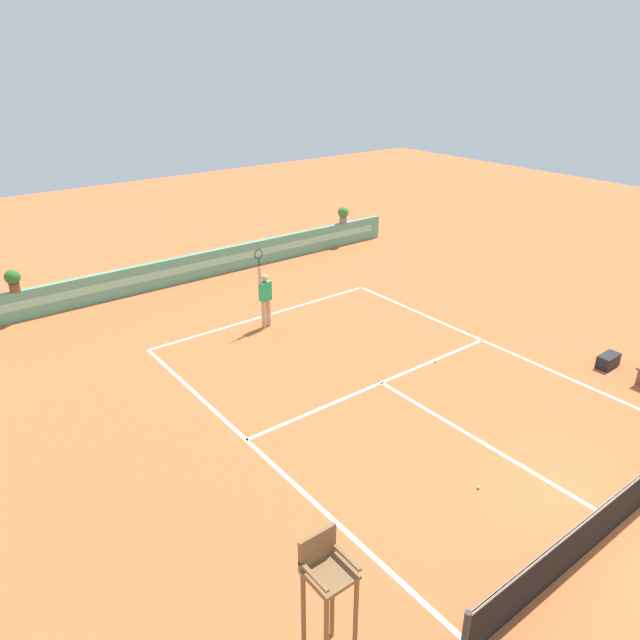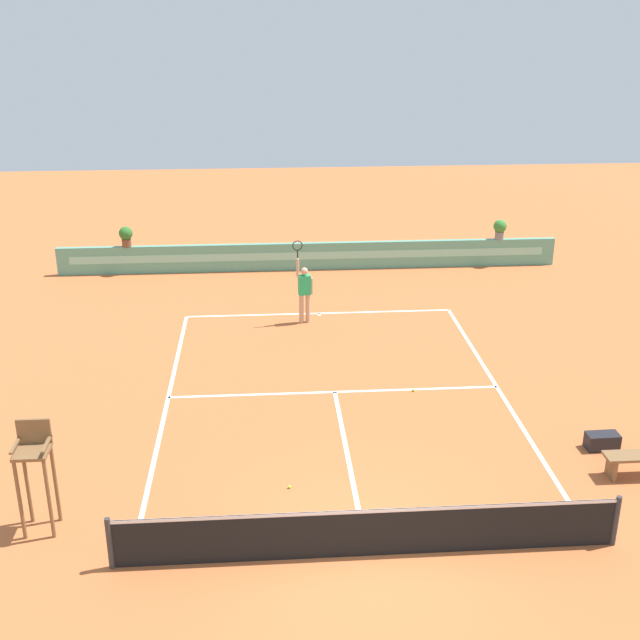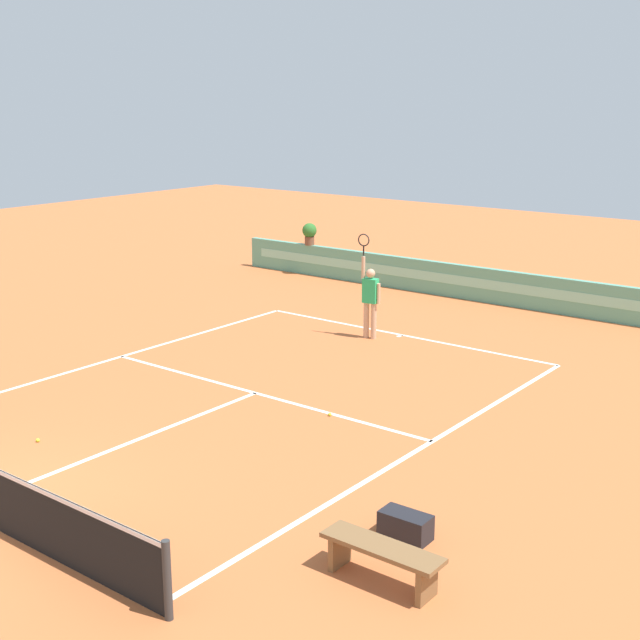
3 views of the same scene
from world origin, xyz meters
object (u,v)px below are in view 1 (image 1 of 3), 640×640
gear_bag (608,361)px  potted_plant_far_left (13,279)px  tennis_player (265,296)px  tennis_ball_mid_court (478,487)px  potted_plant_far_right (343,214)px  tennis_ball_near_baseline (436,361)px  umpire_chair (327,587)px

gear_bag → potted_plant_far_left: potted_plant_far_left is taller
tennis_player → tennis_ball_mid_court: (-0.79, -8.97, -1.02)m
potted_plant_far_left → potted_plant_far_right: bearing=0.0°
potted_plant_far_right → tennis_ball_near_baseline: bearing=-116.2°
tennis_ball_near_baseline → potted_plant_far_left: potted_plant_far_left is taller
potted_plant_far_right → umpire_chair: bearing=-130.2°
tennis_player → tennis_ball_near_baseline: tennis_player is taller
umpire_chair → tennis_ball_mid_court: umpire_chair is taller
potted_plant_far_left → tennis_ball_near_baseline: bearing=-50.0°
tennis_player → tennis_ball_near_baseline: (2.46, -4.88, -1.02)m
gear_bag → tennis_player: tennis_player is taller
tennis_ball_mid_court → potted_plant_far_left: 15.18m
umpire_chair → potted_plant_far_left: 15.14m
tennis_ball_mid_court → gear_bag: bearing=8.8°
tennis_ball_near_baseline → tennis_ball_mid_court: same height
tennis_ball_near_baseline → potted_plant_far_right: bearing=63.8°
tennis_player → tennis_ball_near_baseline: 5.56m
umpire_chair → potted_plant_far_left: size_ratio=2.96×
umpire_chair → potted_plant_far_right: bearing=49.8°
tennis_player → potted_plant_far_left: tennis_player is taller
umpire_chair → gear_bag: (11.40, 2.00, -1.16)m
gear_bag → potted_plant_far_left: bearing=132.5°
tennis_ball_mid_court → potted_plant_far_right: bearing=59.9°
tennis_player → potted_plant_far_left: 7.97m
umpire_chair → tennis_player: 11.28m
gear_bag → tennis_ball_near_baseline: bearing=139.7°
umpire_chair → tennis_ball_mid_court: 4.85m
tennis_ball_near_baseline → potted_plant_far_right: (4.96, 10.09, 1.38)m
tennis_ball_mid_court → potted_plant_far_left: potted_plant_far_left is taller
umpire_chair → tennis_player: bearing=61.6°
potted_plant_far_left → potted_plant_far_right: (13.44, 0.00, 0.00)m
umpire_chair → potted_plant_far_right: 19.81m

